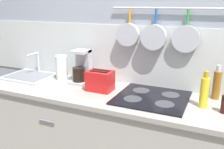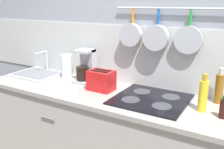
{
  "view_description": "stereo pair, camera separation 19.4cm",
  "coord_description": "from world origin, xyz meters",
  "px_view_note": "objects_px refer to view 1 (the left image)",
  "views": [
    {
      "loc": [
        0.46,
        -1.7,
        1.63
      ],
      "look_at": [
        -0.31,
        0.0,
        1.09
      ],
      "focal_mm": 40.0,
      "sensor_mm": 36.0,
      "label": 1
    },
    {
      "loc": [
        0.63,
        -1.61,
        1.63
      ],
      "look_at": [
        -0.31,
        0.0,
        1.09
      ],
      "focal_mm": 40.0,
      "sensor_mm": 36.0,
      "label": 2
    }
  ],
  "objects_px": {
    "paper_towel_roll": "(62,68)",
    "toaster": "(100,81)",
    "bottle_sesame_oil": "(204,92)",
    "coffee_maker": "(82,69)",
    "bottle_dish_soap": "(217,84)"
  },
  "relations": [
    {
      "from": "toaster",
      "to": "bottle_sesame_oil",
      "type": "bearing_deg",
      "value": -0.98
    },
    {
      "from": "coffee_maker",
      "to": "bottle_dish_soap",
      "type": "height_order",
      "value": "coffee_maker"
    },
    {
      "from": "toaster",
      "to": "bottle_sesame_oil",
      "type": "relative_size",
      "value": 0.86
    },
    {
      "from": "toaster",
      "to": "paper_towel_roll",
      "type": "bearing_deg",
      "value": 166.73
    },
    {
      "from": "coffee_maker",
      "to": "bottle_dish_soap",
      "type": "bearing_deg",
      "value": 3.08
    },
    {
      "from": "toaster",
      "to": "bottle_dish_soap",
      "type": "bearing_deg",
      "value": 12.44
    },
    {
      "from": "coffee_maker",
      "to": "toaster",
      "type": "xyz_separation_m",
      "value": [
        0.25,
        -0.13,
        -0.04
      ]
    },
    {
      "from": "coffee_maker",
      "to": "bottle_dish_soap",
      "type": "distance_m",
      "value": 1.13
    },
    {
      "from": "paper_towel_roll",
      "to": "bottle_dish_soap",
      "type": "bearing_deg",
      "value": 3.71
    },
    {
      "from": "toaster",
      "to": "bottle_dish_soap",
      "type": "relative_size",
      "value": 0.85
    },
    {
      "from": "toaster",
      "to": "bottle_sesame_oil",
      "type": "height_order",
      "value": "bottle_sesame_oil"
    },
    {
      "from": "paper_towel_roll",
      "to": "coffee_maker",
      "type": "relative_size",
      "value": 0.78
    },
    {
      "from": "bottle_sesame_oil",
      "to": "bottle_dish_soap",
      "type": "height_order",
      "value": "bottle_dish_soap"
    },
    {
      "from": "paper_towel_roll",
      "to": "toaster",
      "type": "bearing_deg",
      "value": -13.27
    },
    {
      "from": "paper_towel_roll",
      "to": "coffee_maker",
      "type": "height_order",
      "value": "coffee_maker"
    }
  ]
}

